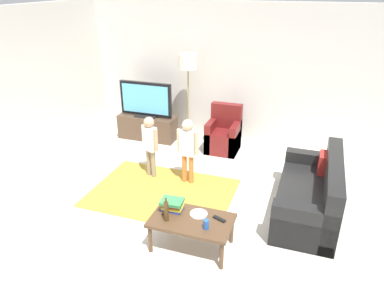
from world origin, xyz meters
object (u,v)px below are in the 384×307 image
at_px(soda_can, 206,224).
at_px(tv_remote, 219,219).
at_px(tv, 146,100).
at_px(child_near_tv, 150,141).
at_px(bottle, 166,211).
at_px(child_center, 188,146).
at_px(plate, 199,214).
at_px(couch, 313,196).
at_px(tv_stand, 148,127).
at_px(floor_lamp, 188,66).
at_px(coffee_table, 192,222).
at_px(book_stack, 172,205).
at_px(armchair, 224,136).

bearing_deg(soda_can, tv_remote, 65.56).
bearing_deg(soda_can, tv, 125.87).
relative_size(child_near_tv, bottle, 3.36).
relative_size(child_center, tv_remote, 6.45).
bearing_deg(tv, plate, -54.08).
bearing_deg(plate, couch, 40.08).
height_order(tv_stand, plate, tv_stand).
relative_size(floor_lamp, plate, 8.09).
distance_m(child_near_tv, coffee_table, 1.99).
bearing_deg(floor_lamp, child_center, -70.67).
relative_size(book_stack, tv_remote, 1.71).
xyz_separation_m(tv_stand, book_stack, (1.72, -2.89, 0.26)).
relative_size(couch, soda_can, 15.00).
relative_size(child_near_tv, tv_remote, 6.26).
height_order(couch, bottle, couch).
height_order(tv, bottle, tv).
relative_size(armchair, child_near_tv, 0.85).
distance_m(child_center, bottle, 1.68).
relative_size(coffee_table, bottle, 3.16).
xyz_separation_m(tv, child_center, (1.42, -1.45, -0.19)).
xyz_separation_m(tv_stand, tv, (-0.00, -0.02, 0.60)).
xyz_separation_m(couch, child_near_tv, (-2.64, 0.28, 0.35)).
bearing_deg(coffee_table, armchair, 96.96).
bearing_deg(tv_remote, soda_can, -92.49).
xyz_separation_m(tv, bottle, (1.73, -3.09, -0.29)).
relative_size(armchair, tv_remote, 5.29).
bearing_deg(book_stack, child_center, 101.95).
distance_m(couch, coffee_table, 1.86).
relative_size(tv_stand, tv, 1.09).
relative_size(tv, couch, 0.61).
bearing_deg(coffee_table, tv_stand, 123.96).
xyz_separation_m(child_center, soda_can, (0.82, -1.64, -0.18)).
relative_size(armchair, bottle, 2.84).
relative_size(tv_stand, tv_remote, 7.06).
bearing_deg(bottle, floor_lamp, 105.17).
relative_size(child_center, book_stack, 3.77).
bearing_deg(coffee_table, bottle, -156.80).
bearing_deg(plate, bottle, -144.00).
bearing_deg(coffee_table, floor_lamp, 110.33).
height_order(tv, child_near_tv, tv).
xyz_separation_m(book_stack, plate, (0.35, 0.02, -0.07)).
bearing_deg(coffee_table, tv, 124.15).
xyz_separation_m(couch, armchair, (-1.74, 1.71, 0.01)).
height_order(tv_stand, child_center, child_center).
bearing_deg(tv_stand, plate, -54.28).
bearing_deg(coffee_table, book_stack, 160.89).
height_order(floor_lamp, coffee_table, floor_lamp).
bearing_deg(child_center, bottle, -79.10).
bearing_deg(tv_stand, soda_can, -54.31).
distance_m(book_stack, tv_remote, 0.62).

